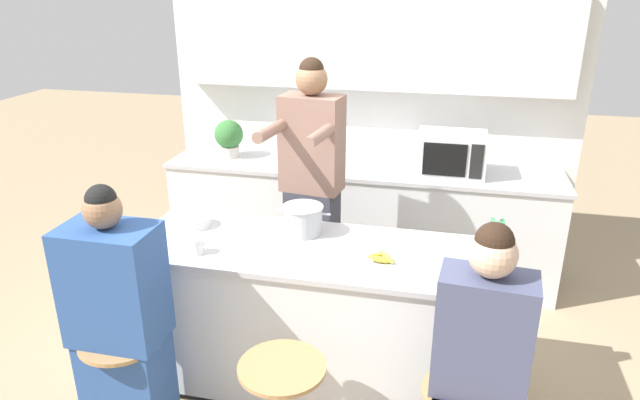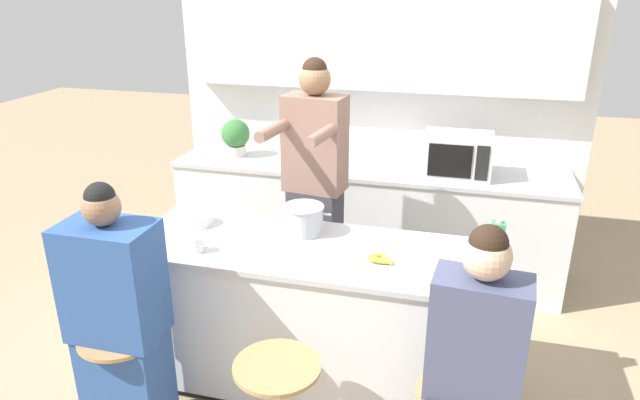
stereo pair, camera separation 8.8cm
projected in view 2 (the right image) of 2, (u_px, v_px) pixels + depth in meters
The scene contains 15 objects.
ground_plane at pixel (317, 384), 3.40m from camera, with size 16.00×16.00×0.00m, color tan.
wall_back at pixel (376, 76), 4.45m from camera, with size 3.27×0.22×2.70m.
back_counter at pixel (365, 219), 4.57m from camera, with size 3.03×0.65×0.90m.
kitchen_island at pixel (317, 318), 3.23m from camera, with size 2.04×0.71×0.90m.
bar_stool_leftmost at pixel (126, 380), 2.87m from camera, with size 0.40×0.40×0.64m.
person_cooking at pixel (315, 200), 3.70m from camera, with size 0.45×0.60×1.82m.
person_wrapped_blanket at pixel (120, 328), 2.77m from camera, with size 0.43×0.29×1.42m.
person_seated_near at pixel (471, 392), 2.38m from camera, with size 0.40×0.29×1.41m.
cooking_pot at pixel (304, 219), 3.23m from camera, with size 0.32×0.23×0.16m.
fruit_bowl at pixel (198, 220), 3.35m from camera, with size 0.18×0.18×0.06m.
coffee_cup_near at pixel (197, 244), 3.01m from camera, with size 0.11×0.08×0.08m.
banana_bunch at pixel (380, 258), 2.91m from camera, with size 0.16×0.11×0.05m.
juice_carton at pixel (497, 237), 2.99m from camera, with size 0.07×0.07×0.19m.
microwave at pixel (457, 155), 4.15m from camera, with size 0.49×0.34×0.31m.
potted_plant at pixel (236, 136), 4.61m from camera, with size 0.23×0.23×0.30m.
Camera 2 is at (0.73, -2.67, 2.26)m, focal length 32.00 mm.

